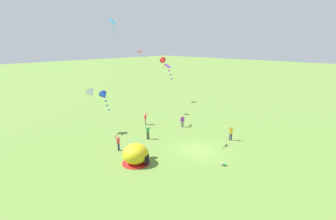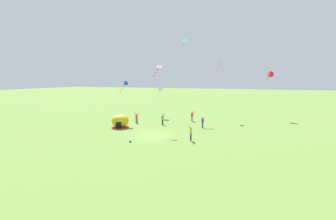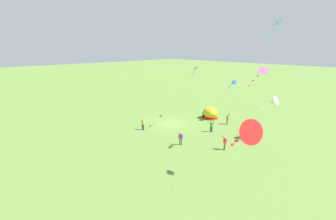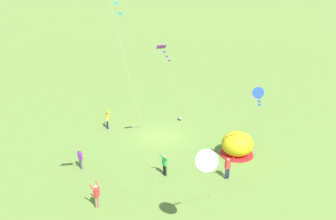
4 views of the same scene
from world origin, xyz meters
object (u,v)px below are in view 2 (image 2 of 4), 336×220
at_px(toddler_crawling, 130,141).
at_px(person_strolling, 203,122).
at_px(popup_tent, 120,121).
at_px(person_flying_kite, 191,133).
at_px(kite_purple, 158,70).
at_px(person_near_tent, 192,116).
at_px(kite_blue, 125,84).
at_px(person_arms_raised, 163,119).
at_px(kite_cyan, 184,43).
at_px(kite_red, 269,75).
at_px(person_far_back, 137,117).
at_px(kite_white, 160,90).
at_px(kite_pink, 220,65).

height_order(toddler_crawling, person_strolling, person_strolling).
xyz_separation_m(popup_tent, person_flying_kite, (12.44, -3.76, 0.00)).
height_order(person_strolling, kite_purple, kite_purple).
relative_size(person_near_tent, kite_blue, 0.26).
xyz_separation_m(person_arms_raised, kite_purple, (0.53, -3.16, 7.98)).
relative_size(popup_tent, kite_cyan, 0.18).
height_order(toddler_crawling, kite_purple, kite_purple).
bearing_deg(kite_red, popup_tent, -141.70).
bearing_deg(kite_cyan, kite_purple, -93.93).
bearing_deg(kite_red, person_flying_kite, -115.01).
bearing_deg(kite_cyan, person_far_back, -125.94).
height_order(kite_white, kite_blue, kite_blue).
relative_size(popup_tent, person_strolling, 1.63).
bearing_deg(person_far_back, kite_pink, 38.54).
height_order(person_flying_kite, kite_cyan, kite_cyan).
bearing_deg(person_near_tent, toddler_crawling, -103.38).
distance_m(popup_tent, person_arms_raised, 6.97).
bearing_deg(person_arms_raised, person_flying_kite, -49.19).
bearing_deg(kite_cyan, person_flying_kite, -71.00).
distance_m(popup_tent, kite_red, 29.57).
relative_size(person_flying_kite, kite_white, 0.31).
height_order(popup_tent, kite_pink, kite_pink).
bearing_deg(person_near_tent, kite_purple, -112.88).
bearing_deg(person_strolling, kite_purple, -153.64).
distance_m(popup_tent, person_far_back, 4.07).
xyz_separation_m(person_flying_kite, person_far_back, (-11.64, 7.75, -0.00)).
height_order(person_far_back, person_strolling, person_far_back).
relative_size(toddler_crawling, kite_pink, 0.05).
relative_size(kite_white, kite_blue, 0.85).
xyz_separation_m(kite_purple, kite_cyan, (0.78, 11.35, 5.41)).
bearing_deg(kite_cyan, person_arms_raised, -99.08).
distance_m(person_near_tent, kite_red, 17.37).
bearing_deg(popup_tent, kite_purple, 9.61).
distance_m(person_far_back, person_strolling, 11.54).
bearing_deg(kite_pink, toddler_crawling, -110.52).
height_order(popup_tent, toddler_crawling, popup_tent).
bearing_deg(person_arms_raised, person_near_tent, 50.85).
relative_size(kite_red, kite_pink, 0.84).
distance_m(popup_tent, person_near_tent, 13.01).
bearing_deg(kite_blue, person_strolling, 2.73).
distance_m(person_strolling, kite_red, 18.54).
relative_size(popup_tent, kite_pink, 0.26).
xyz_separation_m(kite_cyan, kite_red, (15.59, 5.36, -6.00)).
height_order(person_arms_raised, kite_pink, kite_pink).
xyz_separation_m(person_flying_kite, kite_purple, (-6.34, 4.79, 7.98)).
xyz_separation_m(toddler_crawling, kite_purple, (0.42, 7.90, 8.80)).
bearing_deg(person_far_back, person_strolling, 0.66).
bearing_deg(person_flying_kite, kite_cyan, 109.00).
bearing_deg(person_far_back, kite_blue, -164.67).
distance_m(person_strolling, person_near_tent, 5.63).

